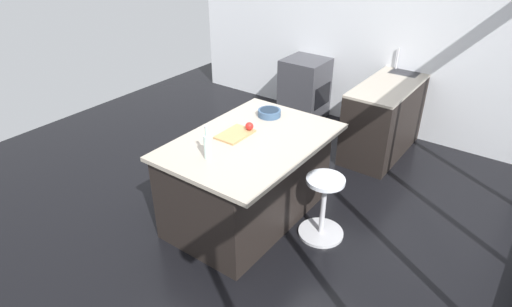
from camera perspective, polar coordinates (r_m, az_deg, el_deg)
ground_plane at (r=4.79m, az=-1.35°, el=-5.93°), size 7.07×7.07×0.00m
interior_partition_left at (r=6.31m, az=13.66°, el=16.66°), size 0.15×5.44×2.91m
sink_cabinet at (r=6.04m, az=17.81°, el=5.62°), size 2.05×0.60×1.21m
oven_range at (r=6.55m, az=6.46°, el=8.52°), size 0.60×0.61×0.90m
kitchen_island at (r=4.30m, az=-1.05°, el=-3.21°), size 1.69×1.17×0.90m
stool_by_window at (r=4.17m, az=8.84°, el=-7.24°), size 0.44×0.44×0.65m
cutting_board at (r=4.13m, az=-2.80°, el=2.56°), size 0.36×0.24×0.02m
apple_red at (r=4.17m, az=-0.89°, el=3.63°), size 0.08×0.08×0.08m
water_bottle at (r=3.71m, az=-6.45°, el=1.01°), size 0.06×0.06×0.31m
fruit_bowl at (r=4.51m, az=1.78°, el=5.43°), size 0.24×0.24×0.07m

